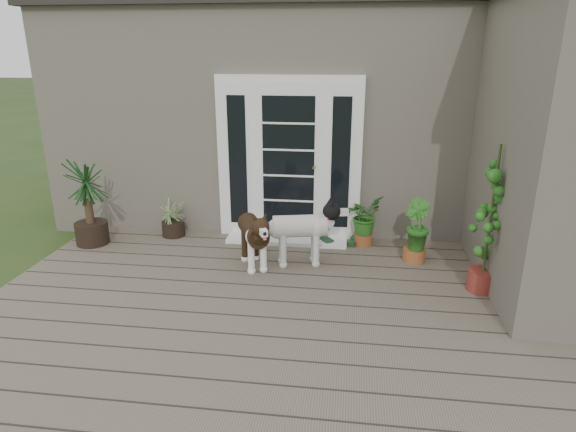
# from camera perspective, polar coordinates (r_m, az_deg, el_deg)

# --- Properties ---
(deck) EXTENTS (6.20, 4.60, 0.12)m
(deck) POSITION_cam_1_polar(r_m,az_deg,el_deg) (4.87, -0.92, -12.37)
(deck) COLOR #6B5B4C
(deck) RESTS_ON ground
(house_main) EXTENTS (7.40, 4.00, 3.10)m
(house_main) POSITION_cam_1_polar(r_m,az_deg,el_deg) (8.45, 3.30, 11.80)
(house_main) COLOR #665E54
(house_main) RESTS_ON ground
(roof_main) EXTENTS (7.60, 4.20, 0.20)m
(roof_main) POSITION_cam_1_polar(r_m,az_deg,el_deg) (8.41, 3.53, 23.03)
(roof_main) COLOR #2D2826
(roof_main) RESTS_ON house_main
(door_unit) EXTENTS (1.90, 0.14, 2.15)m
(door_unit) POSITION_cam_1_polar(r_m,az_deg,el_deg) (6.52, 0.10, 6.56)
(door_unit) COLOR white
(door_unit) RESTS_ON deck
(door_step) EXTENTS (1.60, 0.40, 0.05)m
(door_step) POSITION_cam_1_polar(r_m,az_deg,el_deg) (6.63, -0.13, -2.70)
(door_step) COLOR white
(door_step) RESTS_ON deck
(brindle_dog) EXTENTS (0.65, 0.87, 0.67)m
(brindle_dog) POSITION_cam_1_polar(r_m,az_deg,el_deg) (5.78, -4.03, -2.81)
(brindle_dog) COLOR #332112
(brindle_dog) RESTS_ON deck
(white_dog) EXTENTS (0.91, 0.54, 0.71)m
(white_dog) POSITION_cam_1_polar(r_m,az_deg,el_deg) (5.82, 1.35, -2.39)
(white_dog) COLOR white
(white_dog) RESTS_ON deck
(spider_plant) EXTENTS (0.60, 0.60, 0.55)m
(spider_plant) POSITION_cam_1_polar(r_m,az_deg,el_deg) (6.93, -13.23, -0.09)
(spider_plant) COLOR #93AF6B
(spider_plant) RESTS_ON deck
(yucca) EXTENTS (0.96, 0.96, 1.16)m
(yucca) POSITION_cam_1_polar(r_m,az_deg,el_deg) (6.88, -22.17, 1.54)
(yucca) COLOR black
(yucca) RESTS_ON deck
(herb_a) EXTENTS (0.64, 0.64, 0.59)m
(herb_a) POSITION_cam_1_polar(r_m,az_deg,el_deg) (6.49, 8.79, -0.88)
(herb_a) COLOR #255418
(herb_a) RESTS_ON deck
(herb_b) EXTENTS (0.50, 0.50, 0.55)m
(herb_b) POSITION_cam_1_polar(r_m,az_deg,el_deg) (6.13, 14.52, -2.65)
(herb_b) COLOR #164E17
(herb_b) RESTS_ON deck
(herb_c) EXTENTS (0.50, 0.50, 0.63)m
(herb_c) POSITION_cam_1_polar(r_m,az_deg,el_deg) (6.69, 21.45, -1.23)
(herb_c) COLOR #245317
(herb_c) RESTS_ON deck
(sapling) EXTENTS (0.51, 0.51, 1.64)m
(sapling) POSITION_cam_1_polar(r_m,az_deg,el_deg) (5.44, 22.42, -0.22)
(sapling) COLOR #1F5819
(sapling) RESTS_ON deck
(clog_left) EXTENTS (0.32, 0.37, 0.10)m
(clog_left) POSITION_cam_1_polar(r_m,az_deg,el_deg) (6.58, 4.24, -2.69)
(clog_left) COLOR #15351E
(clog_left) RESTS_ON deck
(clog_right) EXTENTS (0.17, 0.28, 0.08)m
(clog_right) POSITION_cam_1_polar(r_m,az_deg,el_deg) (6.58, 7.51, -2.93)
(clog_right) COLOR #163817
(clog_right) RESTS_ON deck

